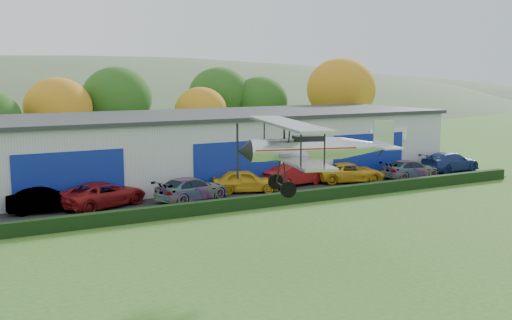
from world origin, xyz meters
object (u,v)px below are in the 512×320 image
car_2 (103,194)px  biplane (310,147)px  car_3 (192,189)px  car_7 (411,169)px  hangar (204,146)px  car_1 (45,200)px  car_4 (245,181)px  car_6 (350,172)px  car_5 (295,174)px  car_8 (450,162)px

car_2 → biplane: bearing=173.7°
car_3 → car_7: bearing=-108.1°
hangar → car_1: (-13.71, -6.88, -1.86)m
hangar → car_3: hangar is taller
car_2 → car_4: bearing=-113.9°
car_3 → car_6: bearing=-104.6°
car_4 → car_5: 4.60m
car_1 → car_6: car_6 is taller
car_3 → car_5: bearing=-98.3°
car_2 → car_7: 24.70m
car_1 → car_3: car_3 is taller
car_7 → car_4: bearing=85.5°
car_4 → car_7: 14.53m
car_5 → car_8: size_ratio=0.87×
car_3 → hangar: bearing=-46.3°
biplane → car_5: bearing=74.4°
car_2 → biplane: biplane is taller
hangar → car_4: bearing=-89.9°
car_1 → car_7: bearing=-86.7°
hangar → car_5: hangar is taller
car_3 → car_4: size_ratio=1.11×
car_3 → car_5: (9.02, 1.34, 0.06)m
car_4 → car_8: 19.88m
biplane → car_2: bearing=121.9°
car_8 → biplane: biplane is taller
car_1 → car_7: size_ratio=0.89×
car_3 → car_8: car_8 is taller
car_8 → car_6: bearing=85.8°
car_1 → car_6: 22.89m
hangar → biplane: 23.85m
car_7 → biplane: bearing=127.2°
hangar → car_5: 8.13m
car_6 → car_8: car_8 is taller
car_5 → car_6: size_ratio=0.94×
car_2 → car_5: (14.75, 0.51, 0.03)m
car_3 → car_5: size_ratio=1.05×
car_6 → hangar: bearing=68.7°
hangar → car_6: hangar is taller
car_4 → car_5: bearing=-61.6°
car_2 → car_3: bearing=-121.6°
car_2 → car_8: car_8 is taller
car_1 → car_2: car_2 is taller
hangar → car_7: 16.80m
car_2 → car_5: size_ratio=1.15×
car_2 → car_3: 5.79m
car_3 → car_8: 24.33m
car_2 → car_8: 30.06m
car_3 → car_4: 4.51m
car_1 → car_5: car_5 is taller
car_1 → car_8: 33.61m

